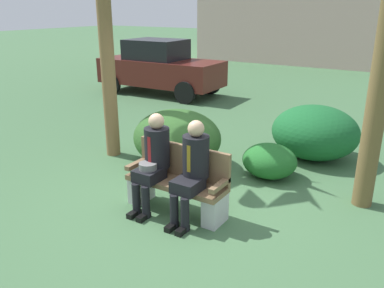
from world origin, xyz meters
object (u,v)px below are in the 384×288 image
object	(u,v)px
parked_car_near	(160,67)
seated_man_left	(153,158)
seated_man_right	(192,167)
park_bench	(178,183)
shrub_near_bench	(177,138)
shrub_mid_lawn	(269,161)
shrub_far_lawn	(315,132)

from	to	relation	value
parked_car_near	seated_man_left	bearing A→B (deg)	-53.88
seated_man_left	seated_man_right	world-z (taller)	seated_man_left
park_bench	shrub_near_bench	bearing A→B (deg)	124.87
seated_man_left	parked_car_near	bearing A→B (deg)	126.12
shrub_mid_lawn	park_bench	bearing A→B (deg)	-109.96
shrub_near_bench	shrub_mid_lawn	size ratio (longest dim) A/B	1.76
seated_man_right	shrub_mid_lawn	bearing A→B (deg)	80.00
seated_man_right	shrub_near_bench	size ratio (longest dim) A/B	0.85
seated_man_left	shrub_near_bench	distance (m)	1.64
park_bench	seated_man_right	xyz separation A→B (m)	(0.30, -0.12, 0.34)
shrub_far_lawn	seated_man_right	bearing A→B (deg)	-102.31
seated_man_left	shrub_far_lawn	world-z (taller)	seated_man_left
shrub_mid_lawn	parked_car_near	bearing A→B (deg)	141.54
shrub_near_bench	parked_car_near	size ratio (longest dim) A/B	0.39
park_bench	parked_car_near	xyz separation A→B (m)	(-4.78, 6.00, 0.44)
seated_man_right	parked_car_near	xyz separation A→B (m)	(-5.08, 6.12, 0.10)
seated_man_right	shrub_near_bench	xyz separation A→B (m)	(-1.25, 1.48, -0.25)
shrub_far_lawn	park_bench	bearing A→B (deg)	-108.14
seated_man_right	shrub_near_bench	world-z (taller)	seated_man_right
shrub_mid_lawn	parked_car_near	world-z (taller)	parked_car_near
shrub_far_lawn	parked_car_near	size ratio (longest dim) A/B	0.39
shrub_far_lawn	shrub_mid_lawn	bearing A→B (deg)	-105.60
seated_man_left	shrub_far_lawn	distance (m)	3.36
seated_man_left	seated_man_right	bearing A→B (deg)	0.52
park_bench	shrub_mid_lawn	bearing A→B (deg)	70.04
seated_man_right	seated_man_left	bearing A→B (deg)	-179.48
shrub_mid_lawn	parked_car_near	distance (m)	6.93
shrub_far_lawn	shrub_near_bench	bearing A→B (deg)	-140.15
seated_man_left	parked_car_near	world-z (taller)	parked_car_near
shrub_mid_lawn	seated_man_left	bearing A→B (deg)	-117.02
seated_man_left	seated_man_right	xyz separation A→B (m)	(0.61, 0.01, 0.00)
shrub_near_bench	parked_car_near	world-z (taller)	parked_car_near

